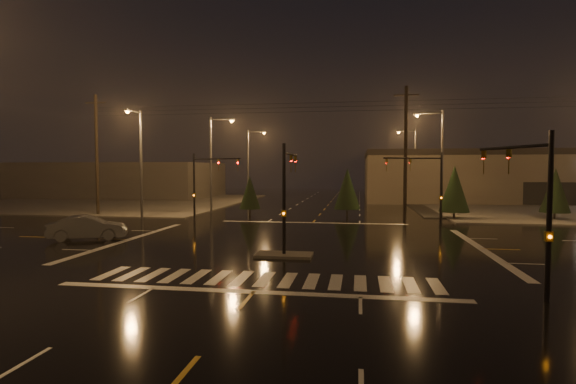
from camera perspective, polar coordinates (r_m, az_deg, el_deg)
name	(u,v)px	position (r m, az deg, el deg)	size (l,w,h in m)	color
ground	(295,244)	(28.02, 0.86, -6.60)	(140.00, 140.00, 0.00)	black
sidewalk_nw	(111,202)	(66.79, -21.53, -1.17)	(36.00, 36.00, 0.12)	#494641
median_island	(284,255)	(24.12, -0.50, -7.99)	(3.00, 1.60, 0.15)	#494641
crosswalk	(265,279)	(19.33, -3.00, -10.98)	(15.00, 2.60, 0.01)	beige
stop_bar_near	(254,292)	(17.45, -4.40, -12.53)	(16.00, 0.50, 0.01)	beige
stop_bar_far	(313,223)	(38.83, 3.17, -3.91)	(16.00, 0.50, 0.01)	beige
retail_building	(568,174)	(79.65, 32.01, 1.94)	(60.20, 28.30, 7.20)	brown
commercial_block	(122,180)	(79.54, -20.28, 1.46)	(30.00, 18.00, 5.60)	#3D3835
signal_mast_median	(287,185)	(24.61, -0.15, 0.85)	(0.25, 4.59, 6.00)	black
signal_mast_ne	(429,179)	(37.91, 17.49, 1.53)	(4.84, 1.86, 6.00)	black
signal_mast_nw	(204,179)	(39.82, -10.68, 1.68)	(4.84, 1.86, 6.00)	black
signal_mast_se	(533,195)	(18.72, 28.70, -0.32)	(1.55, 3.87, 6.00)	black
streetlight_1	(214,158)	(47.81, -9.42, 4.31)	(2.77, 0.32, 10.00)	#38383A
streetlight_2	(250,160)	(63.19, -4.82, 4.01)	(2.77, 0.32, 10.00)	#38383A
streetlight_3	(439,156)	(43.97, 18.58, 4.31)	(2.77, 0.32, 10.00)	#38383A
streetlight_4	(413,160)	(63.77, 15.60, 3.90)	(2.77, 0.32, 10.00)	#38383A
streetlight_5	(139,156)	(43.39, -18.36, 4.34)	(0.32, 2.77, 10.00)	#38383A
utility_pole_0	(97,154)	(48.82, -23.12, 4.47)	(2.20, 0.32, 12.00)	black
utility_pole_1	(406,152)	(41.57, 14.70, 4.91)	(2.20, 0.32, 12.00)	black
conifer_0	(454,189)	(43.88, 20.38, 0.40)	(2.72, 2.72, 4.95)	black
conifer_1	(555,190)	(47.37, 30.82, 0.19)	(2.57, 2.57, 4.71)	black
conifer_3	(250,192)	(44.35, -4.87, -0.05)	(2.08, 2.08, 3.95)	black
conifer_4	(347,189)	(44.28, 7.53, 0.42)	(2.56, 2.56, 4.70)	black
car_crossing	(88,228)	(32.34, -24.07, -4.15)	(1.68, 4.82, 1.59)	#54575B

